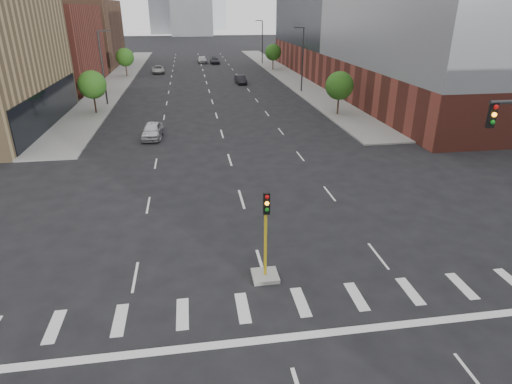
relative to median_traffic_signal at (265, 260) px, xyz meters
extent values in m
cube|color=gray|center=(-15.00, 65.03, -0.90)|extent=(5.00, 92.00, 0.15)
cube|color=gray|center=(15.00, 65.03, -0.90)|extent=(5.00, 92.00, 0.15)
cube|color=brown|center=(-27.50, 57.03, 5.03)|extent=(20.00, 22.00, 12.00)
cube|color=brown|center=(-27.50, 83.03, 5.53)|extent=(20.00, 24.00, 13.00)
cube|color=brown|center=(29.50, 51.03, 1.53)|extent=(24.00, 70.00, 5.00)
cube|color=#999993|center=(0.00, 0.03, -0.87)|extent=(1.20, 1.20, 0.20)
cylinder|color=gold|center=(0.00, 0.03, 0.83)|extent=(0.14, 0.14, 3.20)
cube|color=black|center=(0.00, -0.15, 2.93)|extent=(0.28, 0.18, 1.00)
sphere|color=red|center=(0.00, -0.25, 3.28)|extent=(0.18, 0.18, 0.18)
sphere|color=orange|center=(0.00, -0.25, 2.98)|extent=(0.18, 0.18, 0.18)
sphere|color=#0C7F19|center=(0.00, -0.25, 2.68)|extent=(0.18, 0.18, 0.18)
cube|color=black|center=(8.70, -1.47, 6.73)|extent=(0.28, 0.18, 1.00)
sphere|color=red|center=(8.70, -1.59, 7.08)|extent=(0.18, 0.18, 0.18)
sphere|color=orange|center=(8.70, -1.59, 6.78)|extent=(0.18, 0.18, 0.18)
sphere|color=#0C7F19|center=(8.70, -1.59, 6.48)|extent=(0.18, 0.18, 0.18)
cylinder|color=#2D2D30|center=(13.50, 46.03, 3.53)|extent=(0.20, 0.20, 9.00)
cube|color=#2D2D30|center=(12.70, 46.03, 8.03)|extent=(1.40, 0.22, 0.15)
cylinder|color=#2D2D30|center=(13.50, 81.03, 3.53)|extent=(0.20, 0.20, 9.00)
cube|color=#2D2D30|center=(12.70, 81.03, 8.03)|extent=(1.40, 0.22, 0.15)
cylinder|color=#2D2D30|center=(-13.50, 41.03, 3.53)|extent=(0.20, 0.20, 9.00)
cube|color=#2D2D30|center=(-12.70, 41.03, 8.03)|extent=(1.40, 0.22, 0.15)
cylinder|color=#382619|center=(-14.00, 36.03, 0.05)|extent=(0.20, 0.20, 1.75)
sphere|color=#1D4913|center=(-14.00, 36.03, 2.43)|extent=(3.20, 3.20, 3.20)
cylinder|color=#382619|center=(-14.00, 66.03, 0.05)|extent=(0.20, 0.20, 1.75)
sphere|color=#1D4913|center=(-14.00, 66.03, 2.43)|extent=(3.20, 3.20, 3.20)
cylinder|color=#382619|center=(14.00, 31.03, 0.05)|extent=(0.20, 0.20, 1.75)
sphere|color=#1D4913|center=(14.00, 31.03, 2.43)|extent=(3.20, 3.20, 3.20)
cylinder|color=#382619|center=(14.00, 71.03, 0.05)|extent=(0.20, 0.20, 1.75)
sphere|color=#1D4913|center=(14.00, 71.03, 2.43)|extent=(3.20, 3.20, 3.20)
imported|color=silver|center=(-6.71, 24.61, -0.23)|extent=(2.10, 4.51, 1.49)
imported|color=black|center=(5.51, 54.95, -0.30)|extent=(1.70, 4.19, 1.35)
imported|color=#B5B5B5|center=(-8.62, 69.89, -0.30)|extent=(2.68, 5.04, 1.35)
imported|color=black|center=(3.10, 83.02, -0.29)|extent=(2.00, 4.73, 1.36)
imported|color=#BABABF|center=(0.36, 84.73, -0.17)|extent=(2.13, 4.82, 1.61)
camera|label=1|loc=(-2.97, -16.40, 10.60)|focal=30.00mm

